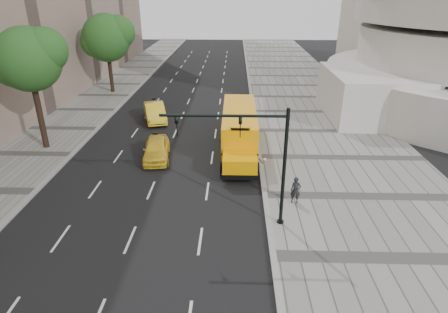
{
  "coord_description": "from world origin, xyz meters",
  "views": [
    {
      "loc": [
        4.13,
        -25.12,
        11.41
      ],
      "look_at": [
        3.5,
        -4.0,
        1.9
      ],
      "focal_mm": 30.0,
      "sensor_mm": 36.0,
      "label": 1
    }
  ],
  "objects_px": {
    "school_bus": "(239,126)",
    "traffic_signal": "(256,154)",
    "tree_c": "(107,37)",
    "pedestrian": "(296,190)",
    "taxi_near": "(156,149)",
    "taxi_far": "(155,112)",
    "tree_b": "(29,59)"
  },
  "relations": [
    {
      "from": "tree_c",
      "to": "school_bus",
      "type": "xyz_separation_m",
      "value": [
        14.9,
        -16.56,
        -4.59
      ]
    },
    {
      "from": "tree_b",
      "to": "taxi_far",
      "type": "xyz_separation_m",
      "value": [
        7.06,
        7.01,
        -6.06
      ]
    },
    {
      "from": "school_bus",
      "to": "taxi_far",
      "type": "distance_m",
      "value": 10.17
    },
    {
      "from": "school_bus",
      "to": "taxi_near",
      "type": "xyz_separation_m",
      "value": [
        -6.03,
        -2.23,
        -1.01
      ]
    },
    {
      "from": "taxi_far",
      "to": "traffic_signal",
      "type": "bearing_deg",
      "value": -80.33
    },
    {
      "from": "taxi_far",
      "to": "pedestrian",
      "type": "bearing_deg",
      "value": -70.6
    },
    {
      "from": "pedestrian",
      "to": "taxi_far",
      "type": "bearing_deg",
      "value": 133.1
    },
    {
      "from": "taxi_near",
      "to": "traffic_signal",
      "type": "relative_size",
      "value": 0.69
    },
    {
      "from": "tree_c",
      "to": "taxi_far",
      "type": "xyz_separation_m",
      "value": [
        7.04,
        -10.18,
        -5.54
      ]
    },
    {
      "from": "tree_b",
      "to": "pedestrian",
      "type": "relative_size",
      "value": 5.73
    },
    {
      "from": "school_bus",
      "to": "traffic_signal",
      "type": "xyz_separation_m",
      "value": [
        0.69,
        -10.45,
        2.33
      ]
    },
    {
      "from": "school_bus",
      "to": "pedestrian",
      "type": "xyz_separation_m",
      "value": [
        3.15,
        -8.41,
        -0.82
      ]
    },
    {
      "from": "taxi_far",
      "to": "tree_b",
      "type": "bearing_deg",
      "value": -152.43
    },
    {
      "from": "school_bus",
      "to": "pedestrian",
      "type": "bearing_deg",
      "value": -69.48
    },
    {
      "from": "tree_b",
      "to": "traffic_signal",
      "type": "relative_size",
      "value": 1.43
    },
    {
      "from": "tree_c",
      "to": "traffic_signal",
      "type": "bearing_deg",
      "value": -60.01
    },
    {
      "from": "school_bus",
      "to": "traffic_signal",
      "type": "height_order",
      "value": "traffic_signal"
    },
    {
      "from": "pedestrian",
      "to": "tree_b",
      "type": "bearing_deg",
      "value": 163.15
    },
    {
      "from": "pedestrian",
      "to": "traffic_signal",
      "type": "relative_size",
      "value": 0.25
    },
    {
      "from": "taxi_near",
      "to": "taxi_far",
      "type": "bearing_deg",
      "value": 94.72
    },
    {
      "from": "taxi_near",
      "to": "taxi_far",
      "type": "distance_m",
      "value": 8.81
    },
    {
      "from": "taxi_near",
      "to": "tree_c",
      "type": "bearing_deg",
      "value": 108.02
    },
    {
      "from": "tree_b",
      "to": "pedestrian",
      "type": "bearing_deg",
      "value": -23.31
    },
    {
      "from": "tree_c",
      "to": "taxi_near",
      "type": "xyz_separation_m",
      "value": [
        8.87,
        -18.79,
        -5.6
      ]
    },
    {
      "from": "taxi_near",
      "to": "pedestrian",
      "type": "xyz_separation_m",
      "value": [
        9.18,
        -6.18,
        0.19
      ]
    },
    {
      "from": "tree_b",
      "to": "tree_c",
      "type": "xyz_separation_m",
      "value": [
        0.01,
        17.19,
        -0.52
      ]
    },
    {
      "from": "tree_c",
      "to": "taxi_far",
      "type": "bearing_deg",
      "value": -55.31
    },
    {
      "from": "pedestrian",
      "to": "traffic_signal",
      "type": "bearing_deg",
      "value": -133.72
    },
    {
      "from": "tree_c",
      "to": "taxi_near",
      "type": "bearing_deg",
      "value": -64.73
    },
    {
      "from": "school_bus",
      "to": "traffic_signal",
      "type": "bearing_deg",
      "value": -86.21
    },
    {
      "from": "traffic_signal",
      "to": "tree_c",
      "type": "bearing_deg",
      "value": 119.99
    },
    {
      "from": "tree_b",
      "to": "taxi_near",
      "type": "relative_size",
      "value": 2.05
    }
  ]
}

